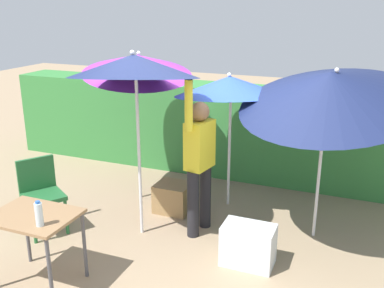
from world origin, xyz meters
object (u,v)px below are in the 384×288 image
(umbrella_rainbow, at_px, (230,86))
(cooler_box, at_px, (248,245))
(chair_plastic, at_px, (41,191))
(crate_cardboard, at_px, (173,197))
(umbrella_orange, at_px, (134,67))
(umbrella_yellow, at_px, (331,88))
(bottle_water, at_px, (39,214))
(folding_table, at_px, (34,223))
(umbrella_navy, at_px, (137,65))
(person_vendor, at_px, (199,158))

(umbrella_rainbow, height_order, cooler_box, umbrella_rainbow)
(chair_plastic, height_order, crate_cardboard, chair_plastic)
(umbrella_orange, relative_size, cooler_box, 4.13)
(umbrella_rainbow, relative_size, cooler_box, 3.43)
(umbrella_rainbow, relative_size, umbrella_yellow, 0.82)
(umbrella_orange, bearing_deg, chair_plastic, -161.74)
(umbrella_rainbow, relative_size, crate_cardboard, 4.14)
(bottle_water, bearing_deg, crate_cardboard, 80.36)
(umbrella_yellow, distance_m, crate_cardboard, 2.45)
(folding_table, height_order, bottle_water, bottle_water)
(cooler_box, bearing_deg, crate_cardboard, 145.78)
(cooler_box, distance_m, crate_cardboard, 1.51)
(umbrella_yellow, height_order, cooler_box, umbrella_yellow)
(umbrella_rainbow, height_order, crate_cardboard, umbrella_rainbow)
(umbrella_orange, xyz_separation_m, bottle_water, (-0.23, -1.41, -1.13))
(umbrella_rainbow, height_order, bottle_water, umbrella_rainbow)
(umbrella_rainbow, bearing_deg, folding_table, -116.01)
(umbrella_navy, height_order, cooler_box, umbrella_navy)
(bottle_water, bearing_deg, umbrella_yellow, 43.45)
(umbrella_rainbow, bearing_deg, person_vendor, -96.03)
(umbrella_rainbow, distance_m, crate_cardboard, 1.63)
(umbrella_navy, relative_size, chair_plastic, 2.45)
(umbrella_navy, height_order, folding_table, umbrella_navy)
(umbrella_yellow, height_order, umbrella_navy, umbrella_yellow)
(chair_plastic, bearing_deg, umbrella_rainbow, 39.22)
(chair_plastic, distance_m, bottle_water, 1.41)
(person_vendor, relative_size, cooler_box, 3.45)
(umbrella_rainbow, xyz_separation_m, cooler_box, (0.65, -1.31, -1.42))
(person_vendor, xyz_separation_m, folding_table, (-1.08, -1.56, -0.28))
(umbrella_orange, distance_m, umbrella_navy, 1.03)
(chair_plastic, xyz_separation_m, crate_cardboard, (1.25, 1.05, -0.32))
(person_vendor, bearing_deg, folding_table, -124.70)
(folding_table, xyz_separation_m, bottle_water, (0.21, -0.15, 0.21))
(person_vendor, distance_m, folding_table, 1.92)
(chair_plastic, distance_m, folding_table, 1.13)
(cooler_box, bearing_deg, umbrella_navy, 149.74)
(umbrella_navy, bearing_deg, cooler_box, -30.26)
(umbrella_rainbow, bearing_deg, chair_plastic, -140.78)
(chair_plastic, distance_m, crate_cardboard, 1.67)
(umbrella_yellow, height_order, chair_plastic, umbrella_yellow)
(cooler_box, xyz_separation_m, folding_table, (-1.81, -1.09, 0.44))
(umbrella_orange, height_order, person_vendor, umbrella_orange)
(person_vendor, height_order, crate_cardboard, person_vendor)
(umbrella_orange, bearing_deg, umbrella_yellow, 19.24)
(umbrella_rainbow, distance_m, umbrella_orange, 1.40)
(cooler_box, relative_size, crate_cardboard, 1.21)
(umbrella_rainbow, xyz_separation_m, crate_cardboard, (-0.60, -0.46, -1.45))
(umbrella_orange, relative_size, chair_plastic, 2.53)
(bottle_water, bearing_deg, umbrella_orange, 80.77)
(umbrella_rainbow, bearing_deg, crate_cardboard, -142.85)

